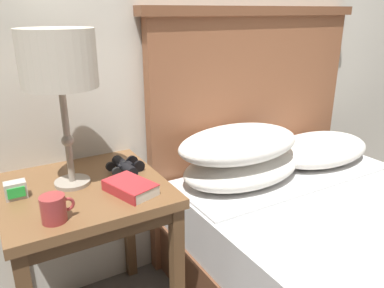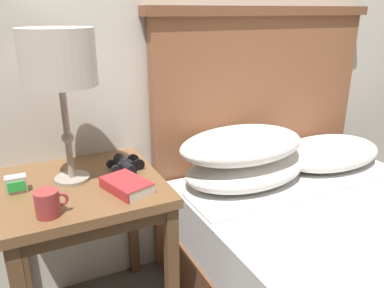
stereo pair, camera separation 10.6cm
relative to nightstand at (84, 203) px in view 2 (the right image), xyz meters
name	(u,v)px [view 2 (the right image)]	position (x,y,z in m)	size (l,w,h in m)	color
wall_back	(209,5)	(0.70, 0.31, 0.72)	(8.00, 0.06, 2.60)	beige
nightstand	(84,203)	(0.00, 0.00, 0.00)	(0.58, 0.58, 0.67)	brown
table_lamp	(58,61)	(-0.03, 0.03, 0.53)	(0.25, 0.25, 0.56)	gray
book_on_nightstand	(126,185)	(0.13, -0.14, 0.11)	(0.17, 0.21, 0.04)	silver
binoculars_pair	(125,164)	(0.18, 0.04, 0.11)	(0.14, 0.16, 0.05)	black
coffee_mug	(48,203)	(-0.14, -0.21, 0.13)	(0.10, 0.08, 0.08)	#993333
alarm_clock	(16,184)	(-0.22, 0.02, 0.12)	(0.07, 0.05, 0.06)	#B7B2A8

